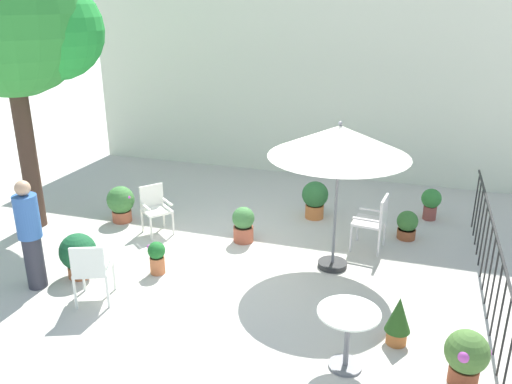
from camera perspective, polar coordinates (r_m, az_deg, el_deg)
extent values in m
plane|color=beige|center=(8.19, -0.37, -7.58)|extent=(60.00, 60.00, 0.00)
cube|color=silver|center=(11.75, 6.75, 14.59)|extent=(10.69, 0.30, 5.35)
cube|color=black|center=(7.52, 24.54, -3.76)|extent=(0.03, 5.22, 0.03)
cylinder|color=black|center=(5.98, 25.79, -15.99)|extent=(0.02, 0.02, 1.00)
cylinder|color=black|center=(6.28, 25.38, -14.02)|extent=(0.02, 0.02, 1.00)
cylinder|color=black|center=(6.59, 25.02, -12.24)|extent=(0.02, 0.02, 1.00)
cylinder|color=black|center=(6.91, 24.69, -10.61)|extent=(0.02, 0.02, 1.00)
cylinder|color=black|center=(7.23, 24.39, -9.14)|extent=(0.02, 0.02, 1.00)
cylinder|color=black|center=(7.56, 24.12, -7.79)|extent=(0.02, 0.02, 1.00)
cylinder|color=black|center=(7.89, 23.88, -6.55)|extent=(0.02, 0.02, 1.00)
cylinder|color=black|center=(8.23, 23.66, -5.41)|extent=(0.02, 0.02, 1.00)
cylinder|color=black|center=(8.57, 23.45, -4.36)|extent=(0.02, 0.02, 1.00)
cylinder|color=black|center=(8.91, 23.26, -3.39)|extent=(0.02, 0.02, 1.00)
cylinder|color=black|center=(9.25, 23.09, -2.50)|extent=(0.02, 0.02, 1.00)
cylinder|color=black|center=(9.60, 22.93, -1.66)|extent=(0.02, 0.02, 1.00)
cylinder|color=black|center=(9.95, 22.78, -0.89)|extent=(0.02, 0.02, 1.00)
cylinder|color=#463026|center=(9.81, -23.59, 3.95)|extent=(0.30, 0.30, 2.70)
sphere|color=#2F8A34|center=(9.48, -25.60, 17.17)|extent=(2.62, 2.62, 2.62)
sphere|color=green|center=(9.28, -21.12, 16.10)|extent=(1.57, 1.57, 1.57)
cylinder|color=#2D2D2D|center=(8.11, 8.30, -7.79)|extent=(0.44, 0.44, 0.08)
cylinder|color=slate|center=(7.68, 8.70, -0.82)|extent=(0.04, 0.04, 2.19)
cone|color=beige|center=(7.41, 9.06, 5.51)|extent=(2.01, 2.01, 0.44)
sphere|color=slate|center=(7.35, 9.17, 7.39)|extent=(0.06, 0.06, 0.06)
cylinder|color=white|center=(5.80, 10.08, -12.77)|extent=(0.68, 0.68, 0.02)
cylinder|color=slate|center=(6.00, 9.86, -15.62)|extent=(0.06, 0.06, 0.69)
cylinder|color=slate|center=(6.20, 9.67, -18.08)|extent=(0.37, 0.37, 0.03)
cube|color=white|center=(7.36, -17.29, -7.95)|extent=(0.60, 0.62, 0.04)
cube|color=white|center=(7.07, -17.85, -7.23)|extent=(0.41, 0.20, 0.40)
cube|color=white|center=(7.26, -15.79, -7.12)|extent=(0.20, 0.42, 0.03)
cube|color=white|center=(7.35, -18.96, -7.11)|extent=(0.20, 0.42, 0.03)
cylinder|color=white|center=(7.62, -15.19, -8.76)|extent=(0.04, 0.04, 0.45)
cylinder|color=white|center=(7.71, -18.27, -8.74)|extent=(0.04, 0.04, 0.45)
cylinder|color=white|center=(7.24, -15.83, -10.49)|extent=(0.04, 0.04, 0.45)
cylinder|color=white|center=(7.33, -19.07, -10.43)|extent=(0.04, 0.04, 0.45)
cube|color=silver|center=(8.60, 12.18, -3.18)|extent=(0.53, 0.54, 0.04)
cube|color=silver|center=(8.48, 13.74, -1.96)|extent=(0.09, 0.46, 0.43)
cube|color=silver|center=(8.76, 12.56, -1.92)|extent=(0.43, 0.09, 0.03)
cube|color=silver|center=(8.35, 11.90, -2.99)|extent=(0.43, 0.09, 0.03)
cylinder|color=silver|center=(8.94, 11.01, -3.87)|extent=(0.04, 0.04, 0.45)
cylinder|color=silver|center=(8.54, 10.28, -5.01)|extent=(0.04, 0.04, 0.45)
cylinder|color=silver|center=(8.87, 13.78, -4.31)|extent=(0.04, 0.04, 0.45)
cylinder|color=silver|center=(8.46, 13.18, -5.49)|extent=(0.04, 0.04, 0.45)
cube|color=white|center=(9.12, -10.74, -2.01)|extent=(0.61, 0.61, 0.04)
cube|color=white|center=(9.21, -11.30, -0.38)|extent=(0.29, 0.35, 0.39)
cube|color=white|center=(9.01, -11.95, -1.56)|extent=(0.33, 0.28, 0.03)
cube|color=white|center=(9.15, -9.64, -1.06)|extent=(0.33, 0.28, 0.03)
cylinder|color=white|center=(8.97, -11.33, -3.98)|extent=(0.04, 0.04, 0.40)
cylinder|color=white|center=(9.11, -8.99, -3.43)|extent=(0.04, 0.04, 0.40)
cylinder|color=white|center=(9.31, -12.27, -3.12)|extent=(0.04, 0.04, 0.40)
cylinder|color=white|center=(9.45, -10.00, -2.61)|extent=(0.04, 0.04, 0.40)
cylinder|color=#AD543A|center=(8.79, -1.37, -4.57)|extent=(0.34, 0.34, 0.26)
cylinder|color=#382819|center=(8.74, -1.38, -3.85)|extent=(0.30, 0.30, 0.02)
sphere|color=#3F763B|center=(8.68, -1.39, -2.84)|extent=(0.37, 0.37, 0.37)
sphere|color=#BE3EAA|center=(8.80, -0.76, -2.81)|extent=(0.11, 0.11, 0.11)
sphere|color=#BE3EAA|center=(8.62, -2.21, -2.72)|extent=(0.09, 0.09, 0.09)
cylinder|color=brown|center=(9.27, 16.01, -4.38)|extent=(0.31, 0.31, 0.17)
cylinder|color=#382819|center=(9.24, 16.06, -3.97)|extent=(0.27, 0.27, 0.02)
sphere|color=#386E30|center=(9.17, 16.15, -3.06)|extent=(0.35, 0.35, 0.35)
sphere|color=gold|center=(9.16, 15.46, -2.77)|extent=(0.09, 0.09, 0.09)
sphere|color=gold|center=(9.19, 16.74, -3.27)|extent=(0.08, 0.08, 0.08)
sphere|color=gold|center=(9.22, 15.50, -3.23)|extent=(0.08, 0.08, 0.08)
sphere|color=gold|center=(9.15, 15.52, -3.37)|extent=(0.10, 0.10, 0.10)
cylinder|color=#C26A3F|center=(7.96, -10.66, -7.80)|extent=(0.22, 0.22, 0.26)
cylinder|color=#382819|center=(7.90, -10.72, -7.04)|extent=(0.19, 0.19, 0.02)
sphere|color=#1D6527|center=(7.85, -10.78, -6.26)|extent=(0.26, 0.26, 0.26)
sphere|color=#B94DA4|center=(7.84, -11.45, -5.98)|extent=(0.05, 0.05, 0.05)
sphere|color=#B94DA4|center=(7.86, -11.51, -6.36)|extent=(0.05, 0.05, 0.05)
sphere|color=#B94DA4|center=(7.86, -11.55, -5.86)|extent=(0.07, 0.07, 0.07)
sphere|color=#B94DA4|center=(7.83, -11.39, -5.98)|extent=(0.06, 0.06, 0.06)
cylinder|color=brown|center=(10.16, 18.36, -2.14)|extent=(0.24, 0.24, 0.26)
cylinder|color=#382819|center=(10.12, 18.43, -1.52)|extent=(0.21, 0.21, 0.02)
sphere|color=#337F35|center=(10.06, 18.54, -0.66)|extent=(0.36, 0.36, 0.36)
cylinder|color=#B46531|center=(6.62, 15.02, -14.94)|extent=(0.24, 0.24, 0.18)
cylinder|color=#382819|center=(6.58, 15.08, -14.37)|extent=(0.21, 0.21, 0.02)
cone|color=#29531D|center=(6.45, 15.27, -12.69)|extent=(0.30, 0.30, 0.44)
cylinder|color=#B6623A|center=(8.18, -18.56, -8.10)|extent=(0.35, 0.35, 0.18)
cylinder|color=#382819|center=(8.14, -18.62, -7.62)|extent=(0.31, 0.31, 0.02)
sphere|color=#19532D|center=(8.04, -18.81, -6.13)|extent=(0.53, 0.53, 0.53)
sphere|color=#D4346C|center=(7.90, -19.44, -6.82)|extent=(0.15, 0.15, 0.15)
sphere|color=#D4346C|center=(8.18, -19.46, -5.19)|extent=(0.12, 0.12, 0.12)
cylinder|color=#C86F38|center=(9.77, 6.37, -2.08)|extent=(0.34, 0.34, 0.25)
cylinder|color=#382819|center=(9.73, 6.40, -1.45)|extent=(0.30, 0.30, 0.02)
sphere|color=#2C6631|center=(9.65, 6.45, -0.26)|extent=(0.48, 0.48, 0.48)
cylinder|color=brown|center=(6.26, 21.60, -18.00)|extent=(0.31, 0.31, 0.20)
cylinder|color=#382819|center=(6.21, 21.71, -17.33)|extent=(0.27, 0.27, 0.02)
sphere|color=#497131|center=(6.09, 21.97, -15.79)|extent=(0.46, 0.46, 0.46)
sphere|color=#C14CB0|center=(5.91, 21.68, -16.28)|extent=(0.14, 0.14, 0.14)
sphere|color=#C14CB0|center=(6.01, 22.17, -16.78)|extent=(0.12, 0.12, 0.12)
sphere|color=#C14CB0|center=(6.13, 23.75, -15.66)|extent=(0.11, 0.11, 0.11)
sphere|color=#C14CB0|center=(6.08, 20.68, -15.62)|extent=(0.13, 0.13, 0.13)
cylinder|color=#B0583B|center=(9.88, -14.36, -2.52)|extent=(0.35, 0.35, 0.21)
cylinder|color=#382819|center=(9.84, -14.40, -2.02)|extent=(0.31, 0.31, 0.02)
sphere|color=#3E7738|center=(9.76, -14.51, -0.83)|extent=(0.50, 0.50, 0.50)
sphere|color=#BA43AC|center=(9.62, -13.81, -0.62)|extent=(0.12, 0.12, 0.12)
sphere|color=#BA43AC|center=(9.77, -15.33, -0.62)|extent=(0.13, 0.13, 0.13)
cylinder|color=#33333D|center=(7.98, -22.93, -7.02)|extent=(0.26, 0.26, 0.77)
cylinder|color=#3765AE|center=(7.71, -23.63, -2.46)|extent=(0.43, 0.43, 0.61)
sphere|color=tan|center=(7.57, -24.06, 0.39)|extent=(0.21, 0.21, 0.21)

